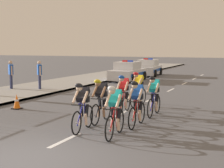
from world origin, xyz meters
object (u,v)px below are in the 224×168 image
at_px(cyclist_fifth, 124,93).
at_px(spectator_middle, 39,73).
at_px(traffic_cone_near, 17,102).
at_px(cyclist_second, 115,110).
at_px(cyclist_third, 101,100).
at_px(spectator_closest, 11,73).
at_px(cyclist_sixth, 154,95).
at_px(police_car_second, 148,68).
at_px(police_car_nearest, 128,72).
at_px(cyclist_fourth, 137,103).
at_px(cyclist_lead, 83,106).
at_px(cyclist_seventh, 138,88).

xyz_separation_m(cyclist_fifth, spectator_middle, (-7.07, 4.17, 0.30)).
height_order(traffic_cone_near, spectator_middle, spectator_middle).
distance_m(cyclist_second, cyclist_third, 1.92).
bearing_deg(spectator_middle, spectator_closest, -161.54).
relative_size(cyclist_sixth, spectator_middle, 1.03).
relative_size(cyclist_third, police_car_second, 0.38).
relative_size(police_car_nearest, police_car_second, 0.98).
distance_m(police_car_second, traffic_cone_near, 18.14).
relative_size(cyclist_fourth, cyclist_sixth, 1.00).
relative_size(police_car_second, spectator_middle, 2.71).
distance_m(cyclist_fourth, spectator_middle, 10.29).
bearing_deg(cyclist_lead, cyclist_fourth, 43.45).
relative_size(cyclist_third, spectator_closest, 1.03).
distance_m(cyclist_second, traffic_cone_near, 6.04).
bearing_deg(cyclist_second, cyclist_fifth, 107.95).
height_order(cyclist_sixth, cyclist_seventh, same).
relative_size(cyclist_sixth, spectator_closest, 1.03).
bearing_deg(cyclist_fifth, traffic_cone_near, -167.41).
bearing_deg(traffic_cone_near, spectator_middle, 116.89).
bearing_deg(police_car_nearest, spectator_closest, -116.80).
xyz_separation_m(police_car_second, spectator_closest, (-4.24, -13.52, 0.40)).
relative_size(cyclist_lead, spectator_closest, 1.03).
xyz_separation_m(cyclist_lead, spectator_closest, (-8.65, 6.76, 0.30)).
xyz_separation_m(cyclist_seventh, spectator_middle, (-7.06, 2.42, 0.30)).
bearing_deg(traffic_cone_near, cyclist_fifth, 12.59).
height_order(cyclist_second, police_car_second, police_car_second).
distance_m(cyclist_third, cyclist_seventh, 3.59).
relative_size(cyclist_third, cyclist_sixth, 1.00).
height_order(cyclist_seventh, police_car_nearest, police_car_nearest).
height_order(traffic_cone_near, spectator_closest, spectator_closest).
xyz_separation_m(cyclist_lead, police_car_nearest, (-4.41, 15.16, -0.11)).
distance_m(cyclist_fourth, police_car_second, 19.88).
relative_size(cyclist_third, police_car_nearest, 0.39).
bearing_deg(cyclist_sixth, cyclist_third, -126.16).
bearing_deg(cyclist_sixth, cyclist_lead, -112.97).
distance_m(cyclist_third, spectator_middle, 9.22).
relative_size(police_car_second, traffic_cone_near, 7.10).
bearing_deg(cyclist_fourth, cyclist_sixth, 89.80).
relative_size(cyclist_second, police_car_second, 0.38).
height_order(cyclist_third, cyclist_seventh, same).
bearing_deg(cyclist_third, cyclist_fourth, -2.29).
bearing_deg(spectator_closest, cyclist_third, -32.28).
relative_size(cyclist_fifth, cyclist_seventh, 1.00).
xyz_separation_m(cyclist_fourth, cyclist_sixth, (0.01, 1.88, 0.00)).
height_order(cyclist_lead, cyclist_fourth, same).
bearing_deg(cyclist_second, cyclist_third, 127.93).
height_order(cyclist_fifth, spectator_middle, spectator_middle).
relative_size(cyclist_seventh, police_car_second, 0.38).
xyz_separation_m(cyclist_lead, cyclist_fourth, (1.32, 1.25, 0.00)).
relative_size(police_car_second, spectator_closest, 2.71).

